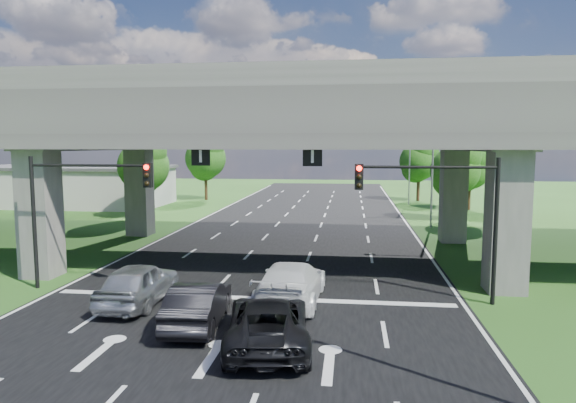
% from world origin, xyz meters
% --- Properties ---
extents(ground, '(160.00, 160.00, 0.00)m').
position_xyz_m(ground, '(0.00, 0.00, 0.00)').
color(ground, '#274E19').
rests_on(ground, ground).
extents(road, '(18.00, 120.00, 0.03)m').
position_xyz_m(road, '(0.00, 10.00, 0.01)').
color(road, black).
rests_on(road, ground).
extents(overpass, '(80.00, 15.00, 10.00)m').
position_xyz_m(overpass, '(0.00, 12.00, 7.92)').
color(overpass, '#373532').
rests_on(overpass, ground).
extents(warehouse, '(20.00, 10.00, 4.00)m').
position_xyz_m(warehouse, '(-26.00, 35.00, 2.00)').
color(warehouse, '#9E9E99').
rests_on(warehouse, ground).
extents(signal_right, '(5.76, 0.54, 6.00)m').
position_xyz_m(signal_right, '(7.82, 3.94, 4.19)').
color(signal_right, black).
rests_on(signal_right, ground).
extents(signal_left, '(5.76, 0.54, 6.00)m').
position_xyz_m(signal_left, '(-7.82, 3.94, 4.19)').
color(signal_left, black).
rests_on(signal_left, ground).
extents(streetlight_far, '(3.38, 0.25, 10.00)m').
position_xyz_m(streetlight_far, '(10.10, 24.00, 5.85)').
color(streetlight_far, gray).
rests_on(streetlight_far, ground).
extents(streetlight_beyond, '(3.38, 0.25, 10.00)m').
position_xyz_m(streetlight_beyond, '(10.10, 40.00, 5.85)').
color(streetlight_beyond, gray).
rests_on(streetlight_beyond, ground).
extents(tree_left_near, '(4.50, 4.50, 7.80)m').
position_xyz_m(tree_left_near, '(-13.95, 26.00, 4.82)').
color(tree_left_near, black).
rests_on(tree_left_near, ground).
extents(tree_left_mid, '(3.91, 3.90, 6.76)m').
position_xyz_m(tree_left_mid, '(-16.95, 34.00, 4.17)').
color(tree_left_mid, black).
rests_on(tree_left_mid, ground).
extents(tree_left_far, '(4.80, 4.80, 8.32)m').
position_xyz_m(tree_left_far, '(-12.95, 42.00, 5.14)').
color(tree_left_far, black).
rests_on(tree_left_far, ground).
extents(tree_right_near, '(4.20, 4.20, 7.28)m').
position_xyz_m(tree_right_near, '(13.05, 28.00, 4.50)').
color(tree_right_near, black).
rests_on(tree_right_near, ground).
extents(tree_right_mid, '(3.91, 3.90, 6.76)m').
position_xyz_m(tree_right_mid, '(16.05, 36.00, 4.17)').
color(tree_right_mid, black).
rests_on(tree_right_mid, ground).
extents(tree_right_far, '(4.50, 4.50, 7.80)m').
position_xyz_m(tree_right_far, '(12.05, 44.00, 4.82)').
color(tree_right_far, black).
rests_on(tree_right_far, ground).
extents(car_silver, '(2.05, 5.05, 1.72)m').
position_xyz_m(car_silver, '(-4.36, 2.18, 0.89)').
color(car_silver, '#B9BCC2').
rests_on(car_silver, road).
extents(car_dark, '(2.03, 4.89, 1.57)m').
position_xyz_m(car_dark, '(-1.21, 0.05, 0.82)').
color(car_dark, black).
rests_on(car_dark, road).
extents(car_white, '(2.67, 6.02, 1.72)m').
position_xyz_m(car_white, '(1.80, 3.00, 0.89)').
color(car_white, silver).
rests_on(car_white, road).
extents(car_trailing, '(3.30, 5.85, 1.54)m').
position_xyz_m(car_trailing, '(1.58, -1.47, 0.80)').
color(car_trailing, black).
rests_on(car_trailing, road).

